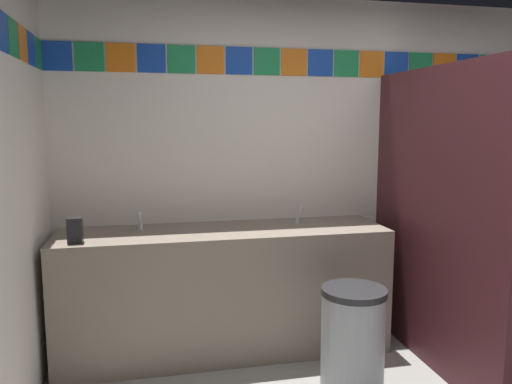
# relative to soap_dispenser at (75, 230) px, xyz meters

# --- Properties ---
(wall_back) EXTENTS (4.19, 0.09, 2.55)m
(wall_back) POSITION_rel_soap_dispenser_xyz_m (1.86, 0.53, 0.32)
(wall_back) COLOR silver
(wall_back) RESTS_ON ground_plane
(vanity_counter) EXTENTS (2.29, 0.61, 0.89)m
(vanity_counter) POSITION_rel_soap_dispenser_xyz_m (0.96, 0.19, -0.51)
(vanity_counter) COLOR gray
(vanity_counter) RESTS_ON ground_plane
(faucet_left) EXTENTS (0.04, 0.10, 0.14)m
(faucet_left) POSITION_rel_soap_dispenser_xyz_m (0.39, 0.28, -0.03)
(faucet_left) COLOR silver
(faucet_left) RESTS_ON vanity_counter
(faucet_right) EXTENTS (0.04, 0.10, 0.14)m
(faucet_right) POSITION_rel_soap_dispenser_xyz_m (1.54, 0.28, -0.03)
(faucet_right) COLOR silver
(faucet_right) RESTS_ON vanity_counter
(soap_dispenser) EXTENTS (0.09, 0.09, 0.16)m
(soap_dispenser) POSITION_rel_soap_dispenser_xyz_m (0.00, 0.00, 0.00)
(soap_dispenser) COLOR black
(soap_dispenser) RESTS_ON vanity_counter
(stall_divider) EXTENTS (0.92, 1.55, 1.99)m
(stall_divider) POSITION_rel_soap_dispenser_xyz_m (2.44, -0.55, 0.03)
(stall_divider) COLOR #471E23
(stall_divider) RESTS_ON ground_plane
(toilet) EXTENTS (0.39, 0.49, 0.74)m
(toilet) POSITION_rel_soap_dispenser_xyz_m (2.73, 0.04, -0.66)
(toilet) COLOR white
(toilet) RESTS_ON ground_plane
(trash_bin) EXTENTS (0.40, 0.40, 0.64)m
(trash_bin) POSITION_rel_soap_dispenser_xyz_m (1.65, -0.49, -0.65)
(trash_bin) COLOR #999EA3
(trash_bin) RESTS_ON ground_plane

